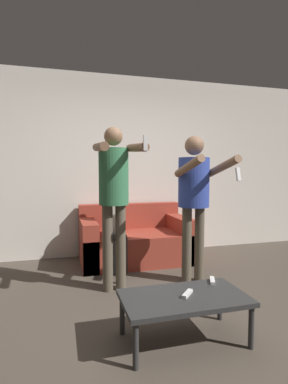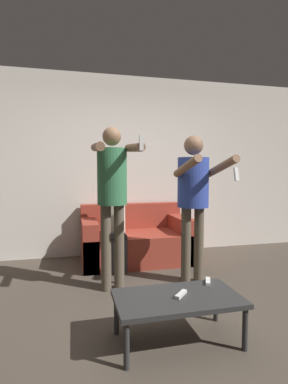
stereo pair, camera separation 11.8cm
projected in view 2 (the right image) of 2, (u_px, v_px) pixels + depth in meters
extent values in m
plane|color=#4C4238|center=(168.00, 318.00, 2.59)|extent=(14.00, 14.00, 0.00)
cube|color=silver|center=(125.00, 166.00, 4.59)|extent=(6.40, 0.06, 2.70)
cube|color=#9E3828|center=(136.00, 247.00, 4.20)|extent=(1.50, 0.86, 0.41)
cube|color=#9E3828|center=(131.00, 216.00, 4.51)|extent=(1.50, 0.16, 0.37)
cube|color=#9E3828|center=(89.00, 242.00, 4.04)|extent=(0.20, 0.86, 0.62)
cube|color=#9E3828|center=(180.00, 237.00, 4.35)|extent=(0.20, 0.86, 0.62)
cylinder|color=brown|center=(106.00, 248.00, 3.17)|extent=(0.11, 0.11, 0.92)
cylinder|color=brown|center=(119.00, 247.00, 3.21)|extent=(0.11, 0.11, 0.92)
cylinder|color=#337047|center=(112.00, 177.00, 3.14)|extent=(0.31, 0.31, 0.59)
sphere|color=brown|center=(112.00, 136.00, 3.11)|extent=(0.19, 0.19, 0.19)
cylinder|color=brown|center=(97.00, 147.00, 2.78)|extent=(0.08, 0.60, 0.11)
cylinder|color=brown|center=(134.00, 148.00, 2.87)|extent=(0.08, 0.60, 0.11)
cube|color=white|center=(141.00, 143.00, 2.58)|extent=(0.04, 0.04, 0.13)
cylinder|color=brown|center=(186.00, 245.00, 3.39)|extent=(0.11, 0.11, 0.87)
cylinder|color=brown|center=(199.00, 244.00, 3.43)|extent=(0.11, 0.11, 0.87)
cylinder|color=#2D429E|center=(193.00, 182.00, 3.36)|extent=(0.35, 0.35, 0.56)
sphere|color=brown|center=(194.00, 145.00, 3.33)|extent=(0.21, 0.21, 0.21)
cylinder|color=brown|center=(187.00, 167.00, 3.02)|extent=(0.08, 0.60, 0.23)
cylinder|color=brown|center=(222.00, 167.00, 3.11)|extent=(0.08, 0.60, 0.23)
cube|color=white|center=(236.00, 174.00, 2.84)|extent=(0.04, 0.06, 0.13)
cylinder|color=#383838|center=(113.00, 257.00, 3.71)|extent=(0.11, 0.11, 0.41)
cylinder|color=#383838|center=(123.00, 256.00, 3.75)|extent=(0.11, 0.11, 0.41)
cylinder|color=#383838|center=(111.00, 236.00, 3.85)|extent=(0.11, 0.32, 0.11)
cylinder|color=#383838|center=(121.00, 235.00, 3.88)|extent=(0.11, 0.32, 0.11)
cylinder|color=beige|center=(114.00, 216.00, 4.01)|extent=(0.30, 0.30, 0.50)
sphere|color=brown|center=(114.00, 189.00, 3.98)|extent=(0.19, 0.19, 0.19)
cube|color=#2D2D2D|center=(178.00, 298.00, 2.22)|extent=(0.93, 0.52, 0.04)
cylinder|color=#2D2D2D|center=(126.00, 346.00, 1.92)|extent=(0.04, 0.04, 0.31)
cylinder|color=#2D2D2D|center=(245.00, 329.00, 2.12)|extent=(0.04, 0.04, 0.31)
cylinder|color=#2D2D2D|center=(116.00, 314.00, 2.34)|extent=(0.04, 0.04, 0.31)
cylinder|color=#2D2D2D|center=(216.00, 303.00, 2.54)|extent=(0.04, 0.04, 0.31)
cube|color=white|center=(181.00, 294.00, 2.22)|extent=(0.13, 0.13, 0.02)
cube|color=white|center=(208.00, 281.00, 2.48)|extent=(0.10, 0.15, 0.02)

